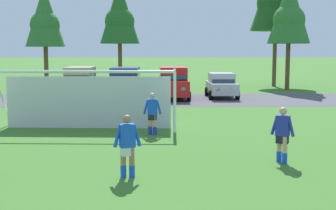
{
  "coord_description": "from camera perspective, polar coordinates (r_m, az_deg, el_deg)",
  "views": [
    {
      "loc": [
        1.07,
        -4.8,
        3.27
      ],
      "look_at": [
        1.45,
        11.12,
        1.37
      ],
      "focal_mm": 48.78,
      "sensor_mm": 36.0,
      "label": 1
    }
  ],
  "objects": [
    {
      "name": "player_trailing_back",
      "position": [
        11.83,
        -5.1,
        -5.14
      ],
      "size": [
        0.74,
        0.36,
        1.64
      ],
      "color": "#936B4C",
      "rests_on": "ground"
    },
    {
      "name": "tree_mid_right",
      "position": [
        39.2,
        14.92,
        11.09
      ],
      "size": [
        3.46,
        3.46,
        9.24
      ],
      "color": "brown",
      "rests_on": "ground"
    },
    {
      "name": "parking_lot_strip",
      "position": [
        30.68,
        -3.35,
        0.7
      ],
      "size": [
        52.0,
        8.4,
        0.01
      ],
      "primitive_type": "cube",
      "color": "#4C4C51",
      "rests_on": "ground"
    },
    {
      "name": "tree_mid_left",
      "position": [
        39.61,
        -15.15,
        10.43
      ],
      "size": [
        3.24,
        3.24,
        8.63
      ],
      "color": "brown",
      "rests_on": "ground"
    },
    {
      "name": "parked_car_slot_center",
      "position": [
        32.01,
        6.71,
        2.48
      ],
      "size": [
        2.06,
        4.21,
        1.72
      ],
      "color": "#B2B2BC",
      "rests_on": "ground"
    },
    {
      "name": "soccer_goal",
      "position": [
        19.29,
        -10.06,
        0.83
      ],
      "size": [
        7.51,
        2.34,
        2.57
      ],
      "color": "white",
      "rests_on": "ground"
    },
    {
      "name": "player_winger_left",
      "position": [
        17.77,
        -1.96,
        -1.1
      ],
      "size": [
        0.73,
        0.24,
        1.64
      ],
      "color": "tan",
      "rests_on": "ground"
    },
    {
      "name": "parked_car_slot_left",
      "position": [
        30.39,
        -5.35,
        2.72
      ],
      "size": [
        2.25,
        4.66,
        2.16
      ],
      "color": "navy",
      "rests_on": "ground"
    },
    {
      "name": "parked_car_slot_far_left",
      "position": [
        31.7,
        -10.92,
        2.79
      ],
      "size": [
        2.16,
        4.61,
        2.16
      ],
      "color": "tan",
      "rests_on": "ground"
    },
    {
      "name": "ground_plane",
      "position": [
        20.09,
        -4.39,
        -2.57
      ],
      "size": [
        400.0,
        400.0,
        0.0
      ],
      "primitive_type": "plane",
      "color": "#3D7028"
    },
    {
      "name": "parked_car_slot_center_left",
      "position": [
        30.99,
        0.65,
        2.83
      ],
      "size": [
        2.19,
        4.63,
        2.16
      ],
      "color": "red",
      "rests_on": "ground"
    },
    {
      "name": "player_defender_far",
      "position": [
        13.71,
        14.11,
        -3.67
      ],
      "size": [
        0.64,
        0.51,
        1.64
      ],
      "color": "tan",
      "rests_on": "ground"
    },
    {
      "name": "tree_center_back",
      "position": [
        41.39,
        -6.08,
        11.15
      ],
      "size": [
        3.51,
        3.51,
        9.36
      ],
      "color": "brown",
      "rests_on": "ground"
    }
  ]
}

